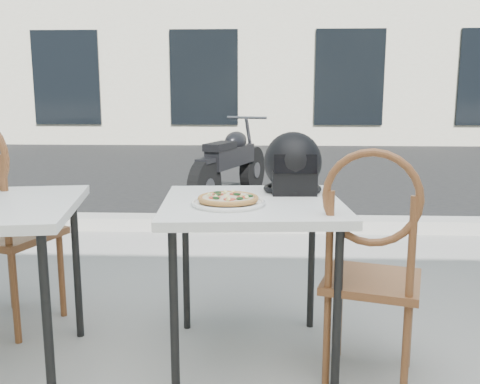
{
  "coord_description": "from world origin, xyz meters",
  "views": [
    {
      "loc": [
        -0.29,
        -1.84,
        1.26
      ],
      "look_at": [
        -0.39,
        0.51,
        0.82
      ],
      "focal_mm": 40.0,
      "sensor_mm": 36.0,
      "label": 1
    }
  ],
  "objects_px": {
    "helmet": "(293,165)",
    "motorcycle": "(231,166)",
    "cafe_table_main": "(252,216)",
    "plate": "(228,203)",
    "pizza": "(228,198)",
    "cafe_chair_main": "(371,257)"
  },
  "relations": [
    {
      "from": "cafe_chair_main",
      "to": "cafe_table_main",
      "type": "bearing_deg",
      "value": -7.82
    },
    {
      "from": "cafe_table_main",
      "to": "helmet",
      "type": "distance_m",
      "value": 0.37
    },
    {
      "from": "pizza",
      "to": "cafe_chair_main",
      "type": "bearing_deg",
      "value": -12.3
    },
    {
      "from": "cafe_table_main",
      "to": "plate",
      "type": "height_order",
      "value": "plate"
    },
    {
      "from": "pizza",
      "to": "motorcycle",
      "type": "relative_size",
      "value": 0.18
    },
    {
      "from": "motorcycle",
      "to": "plate",
      "type": "bearing_deg",
      "value": -66.86
    },
    {
      "from": "cafe_chair_main",
      "to": "motorcycle",
      "type": "xyz_separation_m",
      "value": [
        -0.82,
        3.9,
        -0.16
      ]
    },
    {
      "from": "helmet",
      "to": "cafe_table_main",
      "type": "bearing_deg",
      "value": -131.95
    },
    {
      "from": "pizza",
      "to": "helmet",
      "type": "bearing_deg",
      "value": 48.42
    },
    {
      "from": "plate",
      "to": "motorcycle",
      "type": "relative_size",
      "value": 0.23
    },
    {
      "from": "helmet",
      "to": "motorcycle",
      "type": "height_order",
      "value": "helmet"
    },
    {
      "from": "helmet",
      "to": "motorcycle",
      "type": "xyz_separation_m",
      "value": [
        -0.52,
        3.43,
        -0.48
      ]
    },
    {
      "from": "pizza",
      "to": "helmet",
      "type": "xyz_separation_m",
      "value": [
        0.3,
        0.34,
        0.1
      ]
    },
    {
      "from": "pizza",
      "to": "cafe_chair_main",
      "type": "distance_m",
      "value": 0.66
    },
    {
      "from": "plate",
      "to": "pizza",
      "type": "xyz_separation_m",
      "value": [
        0.0,
        0.0,
        0.02
      ]
    },
    {
      "from": "helmet",
      "to": "cafe_chair_main",
      "type": "xyz_separation_m",
      "value": [
        0.31,
        -0.47,
        -0.32
      ]
    },
    {
      "from": "cafe_chair_main",
      "to": "motorcycle",
      "type": "bearing_deg",
      "value": -61.02
    },
    {
      "from": "cafe_table_main",
      "to": "helmet",
      "type": "relative_size",
      "value": 2.77
    },
    {
      "from": "plate",
      "to": "motorcycle",
      "type": "height_order",
      "value": "motorcycle"
    },
    {
      "from": "cafe_table_main",
      "to": "motorcycle",
      "type": "relative_size",
      "value": 0.46
    },
    {
      "from": "cafe_table_main",
      "to": "motorcycle",
      "type": "distance_m",
      "value": 3.69
    },
    {
      "from": "cafe_table_main",
      "to": "pizza",
      "type": "relative_size",
      "value": 2.5
    }
  ]
}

